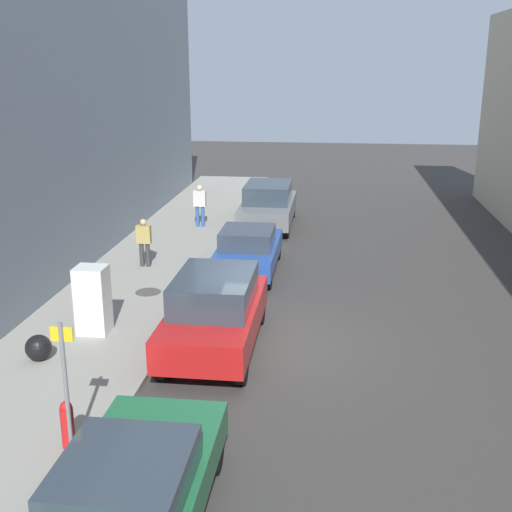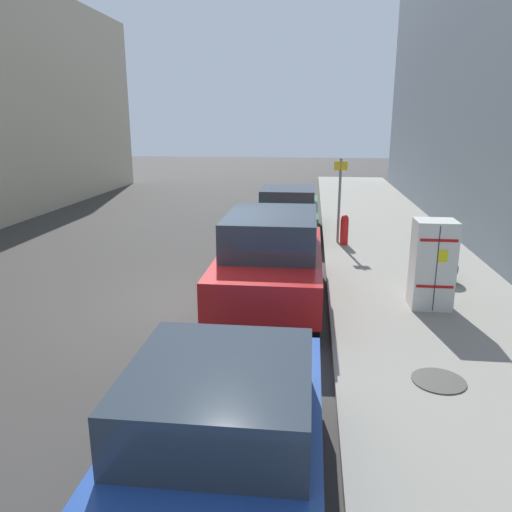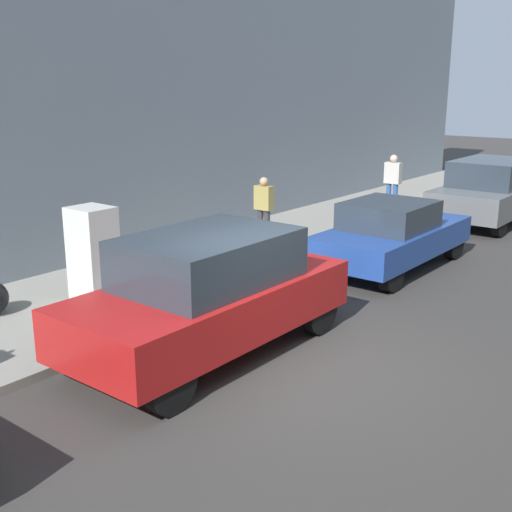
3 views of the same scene
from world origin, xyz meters
The scene contains 10 objects.
ground_plane centered at (0.00, 0.00, 0.00)m, with size 80.00×80.00×0.00m, color #383533.
sidewalk_slab centered at (-4.27, 0.00, 0.06)m, with size 3.84×44.00×0.13m, color gray.
discarded_refrigerator centered at (-4.19, -0.06, 0.94)m, with size 0.72×0.64×1.62m.
manhole_cover centered at (-3.71, 2.77, 0.14)m, with size 0.70×0.70×0.02m, color #47443F.
street_sign_post centered at (-2.74, -4.95, 1.45)m, with size 0.36×0.07×2.34m.
fire_hydrant centered at (-2.90, -4.70, 0.56)m, with size 0.22×0.22×0.84m.
trash_bag centered at (-4.84, -1.64, 0.41)m, with size 0.56×0.56×0.56m, color black.
parked_sedan_green centered at (-1.23, -6.56, 0.73)m, with size 1.88×4.46×1.40m.
parked_suv_red centered at (-1.23, -0.33, 0.91)m, with size 1.91×4.42×1.76m.
parked_hatchback_blue centered at (-1.23, 5.27, 0.73)m, with size 1.78×4.15×1.44m.
Camera 2 is at (-1.97, 8.92, 3.46)m, focal length 35.00 mm.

